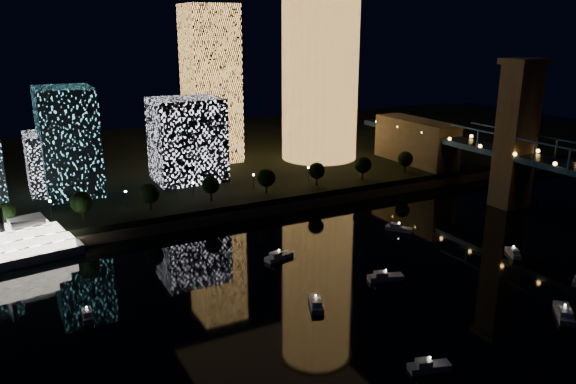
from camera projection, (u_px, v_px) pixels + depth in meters
The scene contains 9 objects.
ground at pixel (481, 309), 123.58m from camera, with size 520.00×520.00×0.00m, color black.
far_bank at pixel (218, 156), 258.55m from camera, with size 420.00×160.00×5.00m, color black.
seawall at pixel (300, 203), 192.69m from camera, with size 420.00×6.00×3.00m, color #6B5E4C.
tower_cylindrical at pixel (320, 52), 232.13m from camera, with size 34.00×34.00×89.05m.
tower_rectangular at pixel (211, 85), 231.52m from camera, with size 20.00×20.00×63.63m, color #E6A049.
midrise_blocks at pixel (93, 149), 191.68m from camera, with size 90.82×29.00×35.90m.
motorboats at pixel (422, 289), 131.19m from camera, with size 126.09×74.84×2.78m.
esplanade_trees at pixel (218, 184), 182.90m from camera, with size 165.89×6.46×8.73m.
street_lamps at pixel (193, 186), 185.48m from camera, with size 132.70×0.70×5.65m.
Camera 1 is at (-89.75, -78.45, 59.50)m, focal length 35.00 mm.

